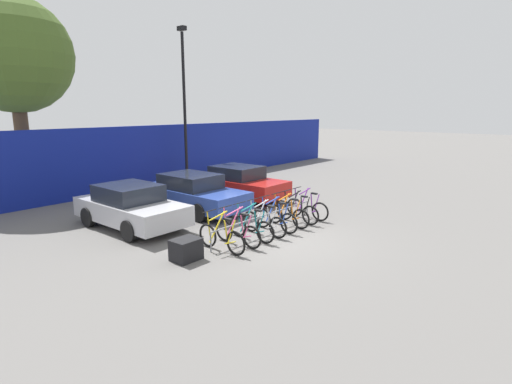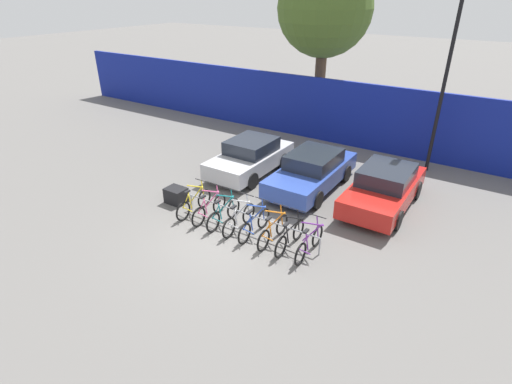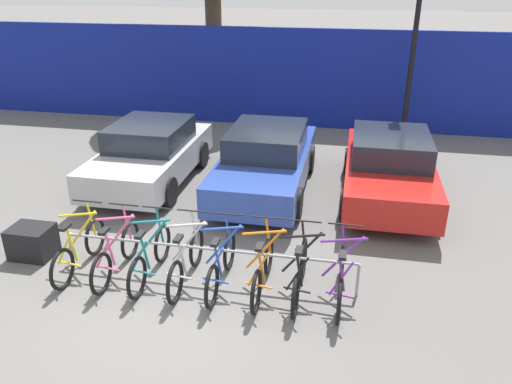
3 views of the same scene
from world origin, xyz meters
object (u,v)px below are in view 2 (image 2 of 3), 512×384
Objects in this scene: cargo_crate at (176,195)px; tree_behind_hoarding at (325,9)px; bike_rack at (249,216)px; bicycle_blue at (254,224)px; bicycle_orange at (273,231)px; car_silver at (251,157)px; bicycle_teal at (224,214)px; bicycle_black at (290,237)px; car_blue at (312,171)px; bicycle_yellow at (194,203)px; car_red at (384,187)px; bicycle_silver at (239,219)px; bicycle_purple at (309,243)px; lamp_post at (448,67)px; bicycle_pink at (209,209)px.

tree_behind_hoarding is (0.36, 10.54, 5.54)m from cargo_crate.
bicycle_blue reaches higher than bike_rack.
car_silver is at bearing 131.39° from bicycle_orange.
bicycle_teal and bicycle_black have the same top height.
car_blue is at bearing 99.46° from bicycle_orange.
bicycle_teal is at bearing -0.30° from bicycle_yellow.
car_silver is at bearing -178.02° from car_red.
tree_behind_hoarding reaches higher than bicycle_yellow.
bicycle_blue is 3.43m from cargo_crate.
bicycle_silver is 1.00× the size of bicycle_black.
bike_rack is 2.79× the size of bicycle_blue.
bicycle_purple is at bearing 0.11° from bicycle_black.
bicycle_blue is 9.39m from lamp_post.
car_blue is at bearing 77.87° from bicycle_silver.
bicycle_yellow is 1.00× the size of bicycle_silver.
tree_behind_hoarding is (-3.07, 6.90, 5.12)m from car_blue.
lamp_post is 10.73× the size of cargo_crate.
bike_rack is 9.32m from lamp_post.
car_silver is (-1.51, 3.77, 0.31)m from bicycle_teal.
lamp_post is at bearing 77.10° from bicycle_purple.
bicycle_blue is 1.22m from bicycle_black.
bicycle_yellow is at bearing 179.95° from bicycle_orange.
bicycle_black is 5.43m from car_silver.
bicycle_silver is at bearing 179.95° from bicycle_orange.
bicycle_purple is 5.89m from car_silver.
car_silver is 0.49× the size of tree_behind_hoarding.
car_red is (2.94, 3.81, 0.19)m from bike_rack.
bicycle_purple is (4.23, 0.00, 0.00)m from bicycle_yellow.
tree_behind_hoarding is (-0.39, 7.00, 5.12)m from car_silver.
bicycle_blue is 0.66m from bicycle_orange.
car_blue is at bearing 112.54° from bicycle_purple.
lamp_post is at bearing 60.66° from bicycle_silver.
car_blue is (0.57, 3.87, 0.31)m from bicycle_silver.
cargo_crate is (-5.26, 0.23, -0.10)m from bicycle_purple.
bicycle_silver is (0.60, 0.00, 0.00)m from bicycle_teal.
bicycle_teal is 4.05m from car_blue.
cargo_crate is at bearing -133.34° from car_blue.
bicycle_yellow and bicycle_purple have the same top height.
lamp_post is at bearing 69.04° from bicycle_blue.
bicycle_silver is 0.42× the size of car_silver.
bicycle_orange is 1.18m from bicycle_purple.
bicycle_pink is 1.00× the size of bicycle_silver.
bicycle_orange is at bearing -3.69° from bicycle_silver.
lamp_post is (3.26, 4.10, 3.43)m from car_blue.
lamp_post reaches higher than bicycle_yellow.
bicycle_silver is 9.60m from lamp_post.
car_red is (1.44, 3.96, 0.31)m from bicycle_black.
bicycle_black is (0.57, 0.00, 0.00)m from bicycle_orange.
bicycle_purple is at bearing -3.97° from bicycle_teal.
bicycle_teal reaches higher than cargo_crate.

